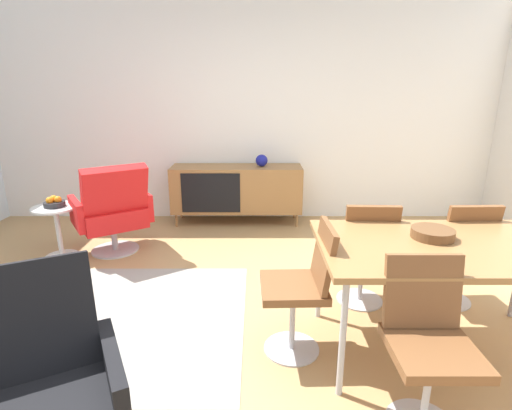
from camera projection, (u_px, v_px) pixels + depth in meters
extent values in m
plane|color=tan|center=(236.00, 326.00, 2.81)|extent=(8.32, 8.32, 0.00)
cube|color=white|center=(245.00, 108.00, 4.91)|extent=(6.80, 0.12, 2.80)
cube|color=olive|center=(238.00, 189.00, 4.89)|extent=(1.60, 0.44, 0.56)
cube|color=black|center=(212.00, 193.00, 4.68)|extent=(0.70, 0.01, 0.48)
cylinder|color=olive|center=(178.00, 220.00, 4.84)|extent=(0.03, 0.03, 0.16)
cylinder|color=olive|center=(298.00, 220.00, 4.83)|extent=(0.03, 0.03, 0.16)
cylinder|color=olive|center=(183.00, 212.00, 5.16)|extent=(0.03, 0.03, 0.16)
cylinder|color=olive|center=(295.00, 212.00, 5.16)|extent=(0.03, 0.03, 0.16)
ellipsoid|color=navy|center=(263.00, 161.00, 4.79)|extent=(0.15, 0.15, 0.14)
cube|color=olive|center=(453.00, 247.00, 2.36)|extent=(1.60, 0.90, 0.04)
cylinder|color=#B7B7BC|center=(343.00, 339.00, 2.09)|extent=(0.04, 0.04, 0.70)
cylinder|color=#B7B7BC|center=(321.00, 273.00, 2.84)|extent=(0.04, 0.04, 0.70)
cylinder|color=brown|center=(434.00, 234.00, 2.44)|extent=(0.26, 0.26, 0.06)
cube|color=brown|center=(455.00, 248.00, 3.03)|extent=(0.41, 0.41, 0.05)
cube|color=brown|center=(473.00, 230.00, 2.80)|extent=(0.38, 0.10, 0.38)
cylinder|color=#B7B7BC|center=(451.00, 276.00, 3.10)|extent=(0.04, 0.04, 0.42)
cylinder|color=#B7B7BC|center=(447.00, 300.00, 3.16)|extent=(0.36, 0.36, 0.01)
cube|color=brown|center=(294.00, 287.00, 2.44)|extent=(0.41, 0.41, 0.05)
cube|color=brown|center=(325.00, 255.00, 2.38)|extent=(0.10, 0.38, 0.38)
cylinder|color=#B7B7BC|center=(293.00, 321.00, 2.51)|extent=(0.04, 0.04, 0.42)
cylinder|color=#B7B7BC|center=(292.00, 348.00, 2.57)|extent=(0.36, 0.36, 0.01)
cube|color=brown|center=(434.00, 351.00, 1.84)|extent=(0.40, 0.40, 0.05)
cube|color=brown|center=(424.00, 291.00, 1.96)|extent=(0.38, 0.09, 0.38)
cylinder|color=#B7B7BC|center=(428.00, 393.00, 1.91)|extent=(0.04, 0.04, 0.42)
cube|color=brown|center=(365.00, 248.00, 3.03)|extent=(0.42, 0.42, 0.05)
cube|color=brown|center=(373.00, 230.00, 2.80)|extent=(0.38, 0.10, 0.38)
cylinder|color=#B7B7BC|center=(362.00, 276.00, 3.10)|extent=(0.04, 0.04, 0.42)
cylinder|color=#B7B7BC|center=(360.00, 300.00, 3.16)|extent=(0.36, 0.36, 0.01)
cube|color=red|center=(113.00, 216.00, 4.04)|extent=(0.81, 0.80, 0.20)
cube|color=red|center=(116.00, 192.00, 3.75)|extent=(0.65, 0.55, 0.51)
cube|color=red|center=(144.00, 203.00, 4.19)|extent=(0.33, 0.45, 0.28)
cube|color=red|center=(78.00, 214.00, 3.84)|extent=(0.33, 0.45, 0.28)
cylinder|color=#B7B7BC|center=(115.00, 238.00, 4.10)|extent=(0.06, 0.06, 0.28)
cylinder|color=#B7B7BC|center=(117.00, 249.00, 4.14)|extent=(0.48, 0.48, 0.02)
cube|color=black|center=(20.00, 321.00, 1.66)|extent=(0.66, 0.51, 0.51)
cube|color=black|center=(115.00, 378.00, 1.66)|extent=(0.28, 0.48, 0.28)
cylinder|color=white|center=(56.00, 207.00, 3.87)|extent=(0.44, 0.44, 0.02)
cylinder|color=white|center=(60.00, 232.00, 3.95)|extent=(0.05, 0.05, 0.50)
cone|color=white|center=(63.00, 254.00, 4.02)|extent=(0.32, 0.32, 0.02)
cylinder|color=#262628|center=(56.00, 204.00, 3.86)|extent=(0.20, 0.20, 0.05)
sphere|color=orange|center=(59.00, 199.00, 3.85)|extent=(0.07, 0.07, 0.07)
sphere|color=orange|center=(55.00, 199.00, 3.89)|extent=(0.07, 0.07, 0.07)
sphere|color=orange|center=(51.00, 200.00, 3.82)|extent=(0.07, 0.07, 0.07)
cube|color=gray|center=(96.00, 319.00, 2.89)|extent=(2.20, 1.70, 0.01)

